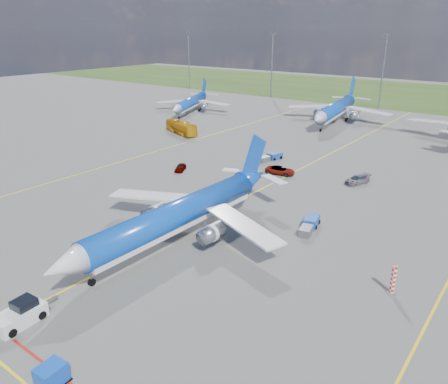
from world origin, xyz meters
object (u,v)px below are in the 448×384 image
Objects in this scene: warning_post at (393,280)px; baggage_tug_w at (310,225)px; main_airliner at (178,240)px; apron_bus at (181,127)px; service_car_c at (357,179)px; bg_jet_nw at (191,112)px; service_car_a at (180,167)px; baggage_tug_c at (271,157)px; pushback_tug at (21,314)px; bg_jet_nnw at (335,122)px; uld_container at (51,375)px; service_car_b at (280,170)px.

baggage_tug_w is at bearing 147.33° from warning_post.
main_airliner is 57.24m from apron_bus.
main_airliner reaches higher than service_car_c.
main_airliner reaches higher than bg_jet_nw.
bg_jet_nw is at bearing 130.78° from main_airliner.
baggage_tug_w is at bearing -41.61° from service_car_a.
service_car_c is 0.83× the size of baggage_tug_c.
bg_jet_nnw is at bearing 93.47° from pushback_tug.
bg_jet_nnw reaches higher than apron_bus.
bg_jet_nw is 43.20m from bg_jet_nnw.
pushback_tug is 8.88m from uld_container.
baggage_tug_w is (2.99, 35.16, -0.21)m from uld_container.
pushback_tug is 49.89m from service_car_b.
baggage_tug_w is at bearing -150.81° from service_car_b.
warning_post reaches higher than service_car_b.
pushback_tug is (-24.61, -24.32, -0.67)m from warning_post.
bg_jet_nw is 16.42× the size of uld_container.
service_car_a is (-42.89, 16.36, -0.87)m from warning_post.
main_airliner is (-24.36, -4.33, -1.50)m from warning_post.
bg_jet_nnw is at bearing 137.67° from service_car_c.
pushback_tug is at bearing -90.62° from bg_jet_nnw.
warning_post is 73.34m from apron_bus.
apron_bus reaches higher than service_car_b.
service_car_b reaches higher than baggage_tug_w.
bg_jet_nnw is (-38.40, 73.93, -1.50)m from warning_post.
uld_container is at bearing -107.85° from baggage_tug_w.
bg_jet_nnw is 6.94× the size of baggage_tug_c.
warning_post is 0.63× the size of service_car_c.
bg_jet_nw reaches higher than uld_container.
service_car_c is (23.69, -44.88, 0.70)m from bg_jet_nnw.
warning_post reaches higher than baggage_tug_w.
pushback_tug is at bearing -122.40° from baggage_tug_w.
warning_post is 0.08× the size of main_airliner.
warning_post is at bearing 10.77° from main_airliner.
baggage_tug_w is (29.80, -7.97, -0.04)m from service_car_a.
baggage_tug_w is (49.50, -29.85, -0.97)m from apron_bus.
main_airliner is 34.75m from service_car_c.
pushback_tug reaches higher than baggage_tug_c.
warning_post is at bearing -47.52° from service_car_a.
baggage_tug_c is at bearing 136.01° from warning_post.
service_car_a is 17.96m from service_car_b.
uld_container is 0.35× the size of baggage_tug_w.
bg_jet_nw is 5.71× the size of baggage_tug_c.
apron_bus is 1.93× the size of baggage_tug_w.
warning_post is 0.27× the size of apron_bus.
uld_container is 0.18× the size of apron_bus.
main_airliner reaches higher than warning_post.
uld_container is 0.35× the size of baggage_tug_c.
bg_jet_nnw is 79.51m from main_airliner.
bg_jet_nnw is at bearing 98.02° from uld_container.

